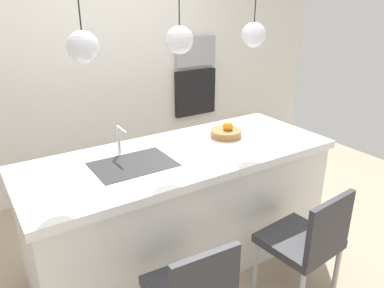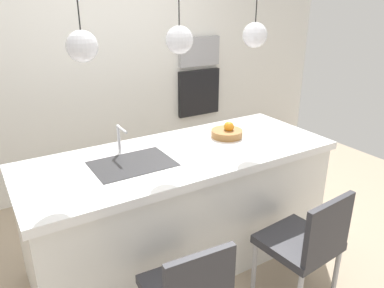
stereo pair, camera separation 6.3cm
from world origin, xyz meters
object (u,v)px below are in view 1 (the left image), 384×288
(microwave, at_px, (195,51))
(chair_middle, at_px, (308,239))
(oven, at_px, (195,92))
(fruit_bowl, at_px, (226,132))

(microwave, relative_size, chair_middle, 0.63)
(oven, bearing_deg, fruit_bowl, -113.80)
(microwave, xyz_separation_m, chair_middle, (-0.66, -2.43, -0.95))
(microwave, bearing_deg, fruit_bowl, -113.80)
(fruit_bowl, xyz_separation_m, oven, (0.65, 1.48, -0.05))
(microwave, height_order, oven, microwave)
(fruit_bowl, distance_m, chair_middle, 1.07)
(fruit_bowl, xyz_separation_m, microwave, (0.65, 1.48, 0.45))
(microwave, relative_size, oven, 0.96)
(fruit_bowl, height_order, microwave, microwave)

